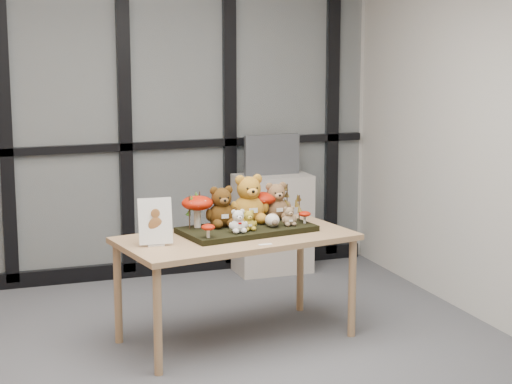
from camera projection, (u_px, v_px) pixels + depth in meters
name	position (u px, v px, depth m)	size (l,w,h in m)	color
room_shell	(134.00, 89.00, 4.64)	(5.00, 5.00, 5.00)	#B5B2AB
glass_partition	(65.00, 101.00, 6.97)	(4.90, 0.06, 2.78)	#2D383F
display_table	(236.00, 246.00, 5.84)	(1.56, 0.97, 0.68)	#A58059
diorama_tray	(247.00, 229.00, 5.92)	(0.84, 0.42, 0.04)	black
bear_pooh_yellow	(249.00, 196.00, 6.02)	(0.27, 0.24, 0.35)	#AE731F
bear_brown_medium	(221.00, 204.00, 5.91)	(0.22, 0.20, 0.29)	#45280B
bear_tan_back	(276.00, 199.00, 6.12)	(0.21, 0.19, 0.27)	brown
bear_small_yellow	(248.00, 219.00, 5.81)	(0.11, 0.10, 0.14)	#AA8E24
bear_white_bow	(238.00, 220.00, 5.75)	(0.12, 0.11, 0.16)	white
bear_beige_small	(289.00, 215.00, 5.94)	(0.10, 0.09, 0.14)	#856B4E
plush_cream_hedgehog	(272.00, 220.00, 5.91)	(0.07, 0.06, 0.09)	silver
mushroom_back_left	(197.00, 210.00, 5.88)	(0.20, 0.20, 0.22)	#991504
mushroom_back_right	(262.00, 205.00, 6.10)	(0.18, 0.18, 0.20)	#991504
mushroom_front_left	(208.00, 230.00, 5.61)	(0.08, 0.08, 0.09)	#991504
mushroom_front_right	(305.00, 217.00, 6.01)	(0.08, 0.08, 0.09)	#991504
sprig_green_far_left	(189.00, 213.00, 5.82)	(0.05, 0.05, 0.22)	#183C0D
sprig_green_mid_left	(200.00, 209.00, 5.91)	(0.05, 0.05, 0.23)	#183C0D
sprig_dry_far_right	(287.00, 201.00, 6.15)	(0.05, 0.05, 0.23)	brown
sprig_dry_mid_right	(299.00, 208.00, 6.07)	(0.05, 0.05, 0.17)	brown
sprig_green_centre	(227.00, 208.00, 6.01)	(0.05, 0.05, 0.20)	#183C0D
sign_holder	(155.00, 224.00, 5.56)	(0.21, 0.08, 0.29)	silver
label_card	(265.00, 244.00, 5.60)	(0.08, 0.03, 0.00)	white
cabinet	(272.00, 224.00, 7.48)	(0.60, 0.35, 0.80)	#ACA29A
monitor	(272.00, 155.00, 7.40)	(0.46, 0.05, 0.32)	#47494E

